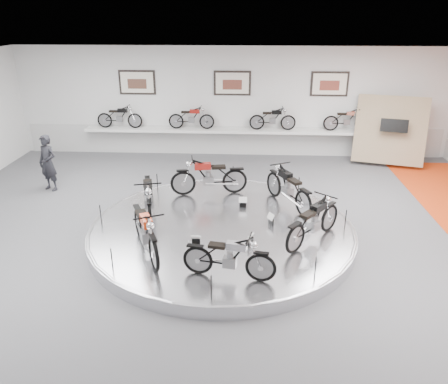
# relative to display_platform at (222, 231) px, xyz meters

# --- Properties ---
(floor) EXTENTS (16.00, 16.00, 0.00)m
(floor) POSITION_rel_display_platform_xyz_m (0.00, -0.30, -0.15)
(floor) COLOR #4E4E51
(floor) RESTS_ON ground
(ceiling) EXTENTS (16.00, 16.00, 0.00)m
(ceiling) POSITION_rel_display_platform_xyz_m (0.00, -0.30, 3.85)
(ceiling) COLOR white
(ceiling) RESTS_ON wall_back
(wall_back) EXTENTS (16.00, 0.00, 16.00)m
(wall_back) POSITION_rel_display_platform_xyz_m (0.00, 6.70, 1.85)
(wall_back) COLOR silver
(wall_back) RESTS_ON floor
(dado_band) EXTENTS (15.68, 0.04, 1.10)m
(dado_band) POSITION_rel_display_platform_xyz_m (0.00, 6.68, 0.40)
(dado_band) COLOR #BCBCBA
(dado_band) RESTS_ON floor
(display_platform) EXTENTS (6.40, 6.40, 0.30)m
(display_platform) POSITION_rel_display_platform_xyz_m (0.00, 0.00, 0.00)
(display_platform) COLOR silver
(display_platform) RESTS_ON floor
(platform_rim) EXTENTS (6.40, 6.40, 0.10)m
(platform_rim) POSITION_rel_display_platform_xyz_m (0.00, 0.00, 0.12)
(platform_rim) COLOR #B2B2BA
(platform_rim) RESTS_ON display_platform
(shelf) EXTENTS (11.00, 0.55, 0.10)m
(shelf) POSITION_rel_display_platform_xyz_m (0.00, 6.40, 0.85)
(shelf) COLOR silver
(shelf) RESTS_ON wall_back
(poster_left) EXTENTS (1.35, 0.06, 0.88)m
(poster_left) POSITION_rel_display_platform_xyz_m (-3.50, 6.66, 2.55)
(poster_left) COLOR silver
(poster_left) RESTS_ON wall_back
(poster_center) EXTENTS (1.35, 0.06, 0.88)m
(poster_center) POSITION_rel_display_platform_xyz_m (0.00, 6.66, 2.55)
(poster_center) COLOR silver
(poster_center) RESTS_ON wall_back
(poster_right) EXTENTS (1.35, 0.06, 0.88)m
(poster_right) POSITION_rel_display_platform_xyz_m (3.50, 6.66, 2.55)
(poster_right) COLOR silver
(poster_right) RESTS_ON wall_back
(display_panel) EXTENTS (2.56, 1.52, 2.30)m
(display_panel) POSITION_rel_display_platform_xyz_m (5.60, 5.80, 1.10)
(display_panel) COLOR #967C62
(display_panel) RESTS_ON floor
(shelf_bike_a) EXTENTS (1.22, 0.43, 0.73)m
(shelf_bike_a) POSITION_rel_display_platform_xyz_m (-4.20, 6.40, 1.27)
(shelf_bike_a) COLOR black
(shelf_bike_a) RESTS_ON shelf
(shelf_bike_b) EXTENTS (1.22, 0.43, 0.73)m
(shelf_bike_b) POSITION_rel_display_platform_xyz_m (-1.50, 6.40, 1.27)
(shelf_bike_b) COLOR maroon
(shelf_bike_b) RESTS_ON shelf
(shelf_bike_c) EXTENTS (1.22, 0.43, 0.73)m
(shelf_bike_c) POSITION_rel_display_platform_xyz_m (1.50, 6.40, 1.27)
(shelf_bike_c) COLOR black
(shelf_bike_c) RESTS_ON shelf
(shelf_bike_d) EXTENTS (1.22, 0.43, 0.73)m
(shelf_bike_d) POSITION_rel_display_platform_xyz_m (4.20, 6.40, 1.27)
(shelf_bike_d) COLOR #B8B8BE
(shelf_bike_d) RESTS_ON shelf
(bike_a) EXTENTS (1.42, 1.91, 1.07)m
(bike_a) POSITION_rel_display_platform_xyz_m (1.69, 1.25, 0.69)
(bike_a) COLOR black
(bike_a) RESTS_ON display_platform
(bike_b) EXTENTS (1.92, 0.95, 1.08)m
(bike_b) POSITION_rel_display_platform_xyz_m (-0.47, 1.95, 0.69)
(bike_b) COLOR maroon
(bike_b) RESTS_ON display_platform
(bike_c) EXTENTS (1.09, 1.98, 1.11)m
(bike_c) POSITION_rel_display_platform_xyz_m (-1.84, 0.36, 0.70)
(bike_c) COLOR black
(bike_c) RESTS_ON display_platform
(bike_d) EXTENTS (1.37, 1.94, 1.08)m
(bike_d) POSITION_rel_display_platform_xyz_m (-1.53, -1.38, 0.69)
(bike_d) COLOR #AD2C0D
(bike_d) RESTS_ON display_platform
(bike_e) EXTENTS (1.64, 0.81, 0.92)m
(bike_e) POSITION_rel_display_platform_xyz_m (0.27, -2.23, 0.61)
(bike_e) COLOR #B8B8BE
(bike_e) RESTS_ON display_platform
(bike_f) EXTENTS (1.59, 1.72, 1.02)m
(bike_f) POSITION_rel_display_platform_xyz_m (2.09, -0.68, 0.66)
(bike_f) COLOR black
(bike_f) RESTS_ON display_platform
(visitor) EXTENTS (0.74, 0.63, 1.73)m
(visitor) POSITION_rel_display_platform_xyz_m (-5.44, 2.76, 0.72)
(visitor) COLOR black
(visitor) RESTS_ON floor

